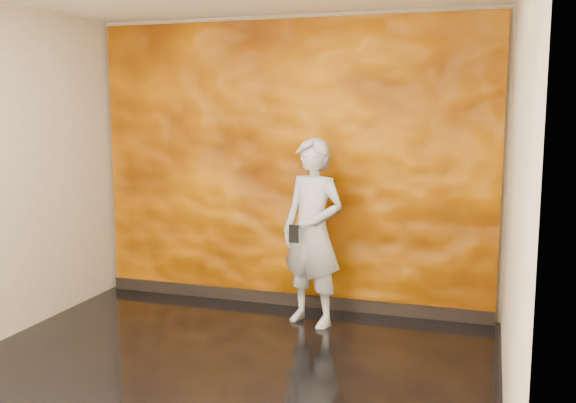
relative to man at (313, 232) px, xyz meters
The scene contains 5 objects.
room 1.62m from the man, 104.07° to the right, with size 4.02×4.02×2.81m.
feature_wall 0.82m from the man, 127.16° to the left, with size 3.90×0.06×2.75m, color orange.
baseboard 0.97m from the man, 129.55° to the left, with size 3.90×0.04×0.12m, color black.
man is the anchor object (origin of this frame).
phone 0.24m from the man, 116.39° to the right, with size 0.08×0.02×0.16m, color black.
Camera 1 is at (1.87, -3.91, 1.94)m, focal length 40.00 mm.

